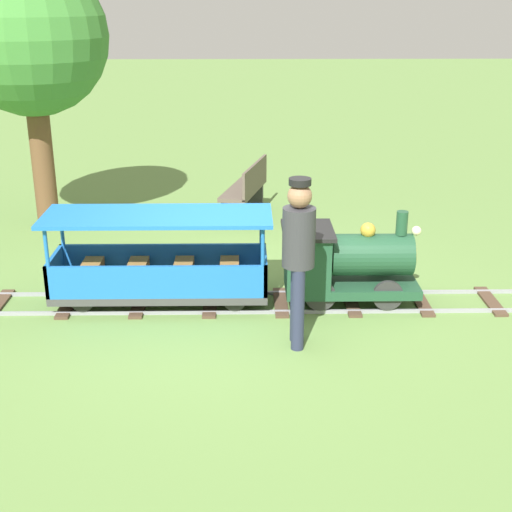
# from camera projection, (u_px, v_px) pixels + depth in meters

# --- Properties ---
(ground_plane) EXTENTS (60.00, 60.00, 0.00)m
(ground_plane) POSITION_uv_depth(u_px,v_px,m) (239.00, 304.00, 7.65)
(ground_plane) COLOR #608442
(track) EXTENTS (0.74, 6.05, 0.04)m
(track) POSITION_uv_depth(u_px,v_px,m) (246.00, 303.00, 7.64)
(track) COLOR gray
(track) RESTS_ON ground_plane
(locomotive) EXTENTS (0.70, 1.45, 0.99)m
(locomotive) POSITION_uv_depth(u_px,v_px,m) (343.00, 262.00, 7.50)
(locomotive) COLOR #1E472D
(locomotive) RESTS_ON ground_plane
(passenger_car) EXTENTS (0.80, 2.35, 0.97)m
(passenger_car) POSITION_uv_depth(u_px,v_px,m) (160.00, 268.00, 7.49)
(passenger_car) COLOR #3F3F3F
(passenger_car) RESTS_ON ground_plane
(conductor_person) EXTENTS (0.30, 0.30, 1.62)m
(conductor_person) POSITION_uv_depth(u_px,v_px,m) (299.00, 250.00, 6.44)
(conductor_person) COLOR #282D47
(conductor_person) RESTS_ON ground_plane
(park_bench) EXTENTS (1.36, 0.72, 0.82)m
(park_bench) POSITION_uv_depth(u_px,v_px,m) (246.00, 190.00, 10.46)
(park_bench) COLOR brown
(park_bench) RESTS_ON ground_plane
(oak_tree_near) EXTENTS (2.05, 2.05, 3.63)m
(oak_tree_near) POSITION_uv_depth(u_px,v_px,m) (30.00, 39.00, 9.24)
(oak_tree_near) COLOR brown
(oak_tree_near) RESTS_ON ground_plane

